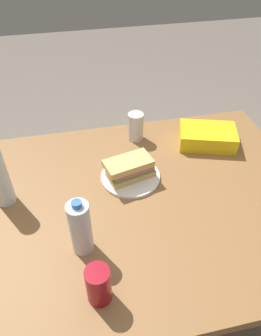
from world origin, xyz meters
TOP-DOWN VIEW (x-y plane):
  - ground_plane at (0.00, 0.00)m, footprint 8.00×8.00m
  - dining_table at (0.00, 0.00)m, footprint 1.42×0.94m
  - paper_plate at (-0.07, -0.12)m, footprint 0.22×0.22m
  - sandwich at (-0.07, -0.11)m, footprint 0.20×0.14m
  - soda_can_red at (0.11, 0.32)m, footprint 0.07×0.07m
  - chip_bag at (-0.43, -0.26)m, footprint 0.26×0.21m
  - water_bottle_tall at (0.13, 0.15)m, footprint 0.06×0.06m
  - soda_can_silver at (-0.15, -0.36)m, footprint 0.07×0.07m

SIDE VIEW (x-z plane):
  - ground_plane at x=0.00m, z-range 0.00..0.00m
  - dining_table at x=0.00m, z-range 0.27..1.00m
  - paper_plate at x=-0.07m, z-range 0.73..0.74m
  - chip_bag at x=-0.43m, z-range 0.73..0.80m
  - sandwich at x=-0.07m, z-range 0.74..0.83m
  - soda_can_red at x=0.11m, z-range 0.73..0.85m
  - soda_can_silver at x=-0.15m, z-range 0.73..0.85m
  - water_bottle_tall at x=0.13m, z-range 0.73..0.93m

